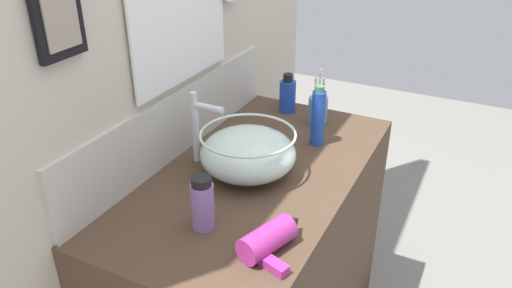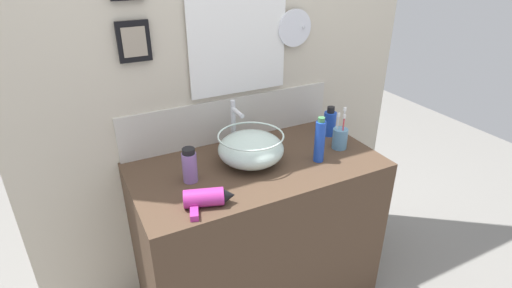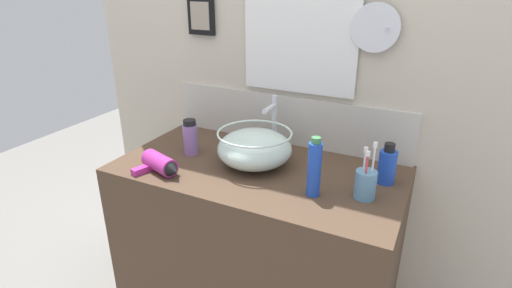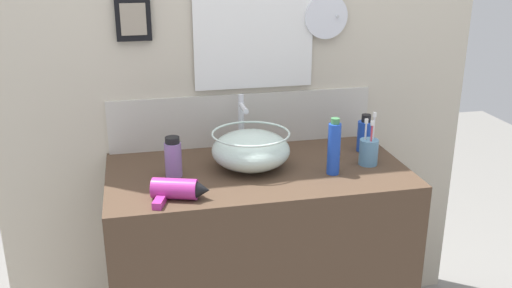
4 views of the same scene
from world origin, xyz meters
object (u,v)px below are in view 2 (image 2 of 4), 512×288
Objects in this scene: faucet at (234,122)px; spray_bottle at (320,141)px; glass_bowl_sink at (251,148)px; hair_drier at (207,198)px; toothbrush_cup at (340,138)px; shampoo_bottle at (330,123)px; lotion_bottle at (189,165)px.

spray_bottle is at bearing -45.98° from faucet.
spray_bottle is at bearing -22.77° from glass_bowl_sink.
faucet is 1.17× the size of hair_drier.
spray_bottle reaches higher than toothbrush_cup.
toothbrush_cup is 0.18m from spray_bottle.
glass_bowl_sink is 0.36m from hair_drier.
faucet reaches higher than glass_bowl_sink.
hair_drier is 0.75m from toothbrush_cup.
toothbrush_cup reaches higher than hair_drier.
toothbrush_cup is 0.15m from shampoo_bottle.
faucet is 0.49m from hair_drier.
glass_bowl_sink is at bearing 157.23° from spray_bottle.
toothbrush_cup is at bearing 12.01° from hair_drier.
glass_bowl_sink is 0.30m from spray_bottle.
toothbrush_cup is (0.44, -0.06, -0.02)m from glass_bowl_sink.
spray_bottle reaches higher than lotion_bottle.
spray_bottle is at bearing -160.23° from toothbrush_cup.
faucet is at bearing 33.03° from lotion_bottle.
faucet is 1.58× the size of lotion_bottle.
shampoo_bottle is (0.49, 0.08, -0.01)m from glass_bowl_sink.
lotion_bottle is 0.78m from shampoo_bottle.
glass_bowl_sink is at bearing 172.28° from toothbrush_cup.
shampoo_bottle is (0.77, 0.30, 0.03)m from hair_drier.
shampoo_bottle is at bearing -10.59° from faucet.
spray_bottle reaches higher than hair_drier.
lotion_bottle is at bearing -146.97° from faucet.
hair_drier is (-0.29, -0.21, -0.04)m from glass_bowl_sink.
lotion_bottle is (0.00, 0.20, 0.04)m from hair_drier.
shampoo_bottle is at bearing 72.71° from toothbrush_cup.
glass_bowl_sink is at bearing 36.74° from hair_drier.
lotion_bottle is (-0.29, -0.01, -0.00)m from glass_bowl_sink.
hair_drier is (-0.29, -0.39, -0.10)m from faucet.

